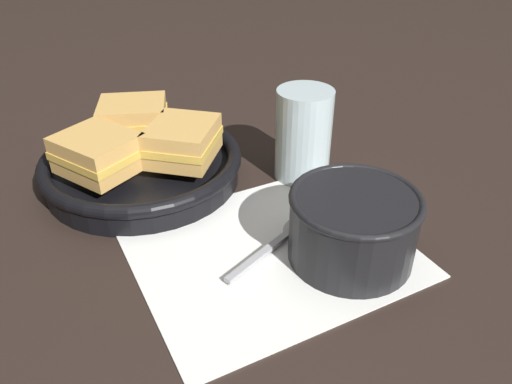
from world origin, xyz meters
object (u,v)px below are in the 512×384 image
at_px(sandwich_near_left, 133,118).
at_px(sandwich_far_left, 183,141).
at_px(soup_bowl, 353,224).
at_px(skillet, 143,166).
at_px(spoon, 288,233).
at_px(sandwich_near_right, 98,153).
at_px(drinking_glass, 303,135).

height_order(sandwich_near_left, sandwich_far_left, same).
bearing_deg(soup_bowl, skillet, 120.50).
bearing_deg(spoon, sandwich_far_left, 87.72).
xyz_separation_m(sandwich_near_left, sandwich_far_left, (0.04, -0.10, 0.00)).
relative_size(spoon, sandwich_far_left, 1.15).
bearing_deg(sandwich_near_left, sandwich_near_right, -129.20).
xyz_separation_m(skillet, drinking_glass, (0.19, -0.09, 0.04)).
bearing_deg(skillet, drinking_glass, -23.82).
distance_m(spoon, drinking_glass, 0.15).
distance_m(spoon, sandwich_near_right, 0.25).
distance_m(sandwich_near_right, sandwich_far_left, 0.10).
distance_m(sandwich_near_left, sandwich_far_left, 0.10).
bearing_deg(spoon, sandwich_near_right, 109.38).
xyz_separation_m(sandwich_near_right, sandwich_far_left, (0.10, -0.02, 0.00)).
height_order(soup_bowl, sandwich_near_right, sandwich_near_right).
relative_size(sandwich_near_right, sandwich_far_left, 0.98).
distance_m(spoon, sandwich_near_left, 0.28).
bearing_deg(drinking_glass, skillet, 156.18).
distance_m(soup_bowl, sandwich_near_right, 0.31).
relative_size(spoon, sandwich_near_right, 1.18).
bearing_deg(sandwich_far_left, sandwich_near_right, 170.80).
xyz_separation_m(soup_bowl, drinking_glass, (0.04, 0.17, 0.02)).
relative_size(spoon, drinking_glass, 1.14).
bearing_deg(drinking_glass, spoon, -127.51).
relative_size(skillet, sandwich_far_left, 2.17).
distance_m(skillet, sandwich_far_left, 0.07).
xyz_separation_m(sandwich_far_left, drinking_glass, (0.15, -0.05, -0.00)).
distance_m(spoon, sandwich_far_left, 0.18).
height_order(skillet, sandwich_far_left, sandwich_far_left).
relative_size(sandwich_near_left, sandwich_far_left, 0.93).
relative_size(soup_bowl, sandwich_far_left, 1.12).
bearing_deg(sandwich_far_left, drinking_glass, -18.02).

